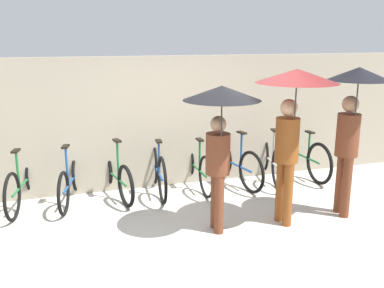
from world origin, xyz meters
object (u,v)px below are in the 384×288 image
parked_bicycle_6 (270,159)px  pedestrian_trailing (353,107)px  parked_bicycle_7 (302,155)px  parked_bicycle_4 (196,166)px  parked_bicycle_0 (23,182)px  pedestrian_center (293,103)px  parked_bicycle_1 (71,180)px  parked_bicycle_3 (158,170)px  pedestrian_leading (220,120)px  parked_bicycle_2 (115,175)px  parked_bicycle_5 (235,163)px

parked_bicycle_6 → pedestrian_trailing: bearing=-160.3°
parked_bicycle_7 → parked_bicycle_4: bearing=89.3°
parked_bicycle_4 → parked_bicycle_0: bearing=90.7°
parked_bicycle_6 → pedestrian_trailing: pedestrian_trailing is taller
pedestrian_center → parked_bicycle_1: bearing=-38.4°
parked_bicycle_3 → pedestrian_leading: (0.42, -1.74, 1.15)m
pedestrian_trailing → parked_bicycle_1: bearing=-18.7°
parked_bicycle_1 → parked_bicycle_2: size_ratio=0.97×
parked_bicycle_7 → pedestrian_leading: size_ratio=0.92×
parked_bicycle_0 → pedestrian_center: 4.19m
parked_bicycle_0 → pedestrian_center: (3.50, -1.88, 1.34)m
parked_bicycle_2 → pedestrian_trailing: pedestrian_trailing is taller
parked_bicycle_5 → pedestrian_center: (0.00, -1.81, 1.33)m
parked_bicycle_5 → parked_bicycle_4: bearing=75.0°
parked_bicycle_3 → parked_bicycle_6: (2.10, 0.04, -0.01)m
parked_bicycle_1 → pedestrian_leading: (1.82, -1.75, 1.19)m
pedestrian_trailing → parked_bicycle_2: bearing=-24.3°
parked_bicycle_6 → parked_bicycle_7: (0.70, 0.05, 0.01)m
parked_bicycle_4 → pedestrian_center: (0.70, -1.88, 1.34)m
parked_bicycle_0 → pedestrian_center: pedestrian_center is taller
parked_bicycle_0 → parked_bicycle_5: (3.50, -0.06, 0.01)m
parked_bicycle_7 → parked_bicycle_2: bearing=89.4°
parked_bicycle_0 → parked_bicycle_2: 1.40m
parked_bicycle_1 → pedestrian_leading: 2.79m
parked_bicycle_2 → parked_bicycle_6: 2.81m
parked_bicycle_1 → parked_bicycle_2: bearing=-72.3°
parked_bicycle_7 → pedestrian_center: 2.70m
parked_bicycle_4 → parked_bicycle_3: bearing=96.7°
parked_bicycle_1 → parked_bicycle_7: parked_bicycle_7 is taller
parked_bicycle_0 → parked_bicycle_3: 2.10m
parked_bicycle_2 → parked_bicycle_6: parked_bicycle_2 is taller
parked_bicycle_4 → parked_bicycle_6: parked_bicycle_4 is taller
pedestrian_leading → pedestrian_trailing: 1.93m
parked_bicycle_0 → parked_bicycle_6: 4.20m
parked_bicycle_2 → parked_bicycle_7: parked_bicycle_2 is taller
parked_bicycle_3 → pedestrian_center: bearing=-137.3°
parked_bicycle_6 → pedestrian_center: pedestrian_center is taller
pedestrian_leading → pedestrian_trailing: size_ratio=0.91×
parked_bicycle_1 → parked_bicycle_6: size_ratio=0.95×
parked_bicycle_3 → parked_bicycle_5: 1.40m
parked_bicycle_5 → parked_bicycle_7: (1.40, 0.08, 0.01)m
parked_bicycle_5 → parked_bicycle_6: (0.70, 0.04, 0.00)m
parked_bicycle_6 → pedestrian_trailing: size_ratio=0.80×
parked_bicycle_3 → pedestrian_center: pedestrian_center is taller
parked_bicycle_1 → parked_bicycle_5: 2.80m
parked_bicycle_0 → parked_bicycle_7: 4.90m
pedestrian_center → pedestrian_trailing: (0.95, 0.02, -0.11)m
parked_bicycle_2 → parked_bicycle_6: size_ratio=0.98×
parked_bicycle_3 → parked_bicycle_5: size_ratio=1.02×
parked_bicycle_4 → parked_bicycle_5: bearing=-95.1°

